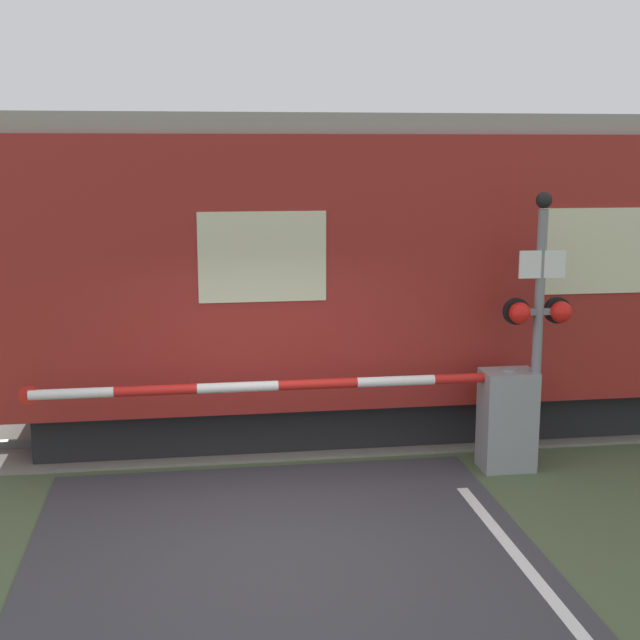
% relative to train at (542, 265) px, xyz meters
% --- Properties ---
extents(ground_plane, '(80.00, 80.00, 0.00)m').
position_rel_train_xyz_m(ground_plane, '(-4.03, -3.77, -2.07)').
color(ground_plane, '#475638').
extents(track_bed, '(36.00, 3.20, 0.13)m').
position_rel_train_xyz_m(track_bed, '(-4.03, 0.00, -2.04)').
color(track_bed, slate).
rests_on(track_bed, ground_plane).
extents(train, '(14.50, 3.21, 4.04)m').
position_rel_train_xyz_m(train, '(0.00, 0.00, 0.00)').
color(train, black).
rests_on(train, ground_plane).
extents(crossing_barrier, '(5.67, 0.44, 1.19)m').
position_rel_train_xyz_m(crossing_barrier, '(-1.70, -2.19, -1.39)').
color(crossing_barrier, gray).
rests_on(crossing_barrier, ground_plane).
extents(signal_post, '(0.78, 0.26, 3.18)m').
position_rel_train_xyz_m(signal_post, '(-0.96, -2.28, -0.26)').
color(signal_post, gray).
rests_on(signal_post, ground_plane).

